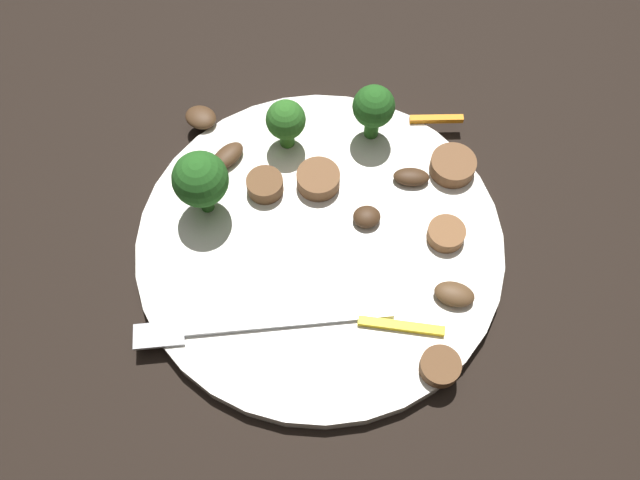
{
  "coord_description": "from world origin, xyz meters",
  "views": [
    {
      "loc": [
        0.01,
        0.24,
        0.47
      ],
      "look_at": [
        0.0,
        0.0,
        0.01
      ],
      "focal_mm": 39.49,
      "sensor_mm": 36.0,
      "label": 1
    }
  ],
  "objects_px": {
    "plate": "(320,244)",
    "sausage_slice_0": "(453,166)",
    "pepper_strip_1": "(436,119)",
    "sausage_slice_3": "(321,179)",
    "mushroom_0": "(411,177)",
    "mushroom_2": "(367,217)",
    "sausage_slice_1": "(447,238)",
    "broccoli_floret_0": "(200,180)",
    "pepper_strip_0": "(401,326)",
    "mushroom_3": "(454,294)",
    "sausage_slice_2": "(440,366)",
    "sausage_slice_4": "(265,185)",
    "fork": "(244,327)",
    "broccoli_floret_2": "(374,108)",
    "mushroom_4": "(227,156)",
    "broccoli_floret_1": "(286,121)",
    "mushroom_1": "(201,117)"
  },
  "relations": [
    {
      "from": "mushroom_4",
      "to": "pepper_strip_1",
      "type": "xyz_separation_m",
      "value": [
        -0.17,
        -0.03,
        -0.0
      ]
    },
    {
      "from": "plate",
      "to": "mushroom_2",
      "type": "xyz_separation_m",
      "value": [
        -0.04,
        -0.02,
        0.01
      ]
    },
    {
      "from": "sausage_slice_0",
      "to": "mushroom_2",
      "type": "xyz_separation_m",
      "value": [
        0.07,
        0.04,
        -0.0
      ]
    },
    {
      "from": "pepper_strip_0",
      "to": "sausage_slice_4",
      "type": "bearing_deg",
      "value": -50.43
    },
    {
      "from": "sausage_slice_1",
      "to": "mushroom_4",
      "type": "bearing_deg",
      "value": -25.25
    },
    {
      "from": "fork",
      "to": "sausage_slice_0",
      "type": "height_order",
      "value": "sausage_slice_0"
    },
    {
      "from": "broccoli_floret_0",
      "to": "pepper_strip_0",
      "type": "xyz_separation_m",
      "value": [
        -0.14,
        0.1,
        -0.04
      ]
    },
    {
      "from": "fork",
      "to": "broccoli_floret_1",
      "type": "xyz_separation_m",
      "value": [
        -0.03,
        -0.16,
        0.03
      ]
    },
    {
      "from": "broccoli_floret_0",
      "to": "mushroom_1",
      "type": "height_order",
      "value": "broccoli_floret_0"
    },
    {
      "from": "fork",
      "to": "pepper_strip_1",
      "type": "relative_size",
      "value": 4.18
    },
    {
      "from": "sausage_slice_3",
      "to": "mushroom_1",
      "type": "xyz_separation_m",
      "value": [
        0.09,
        -0.06,
        -0.0
      ]
    },
    {
      "from": "sausage_slice_2",
      "to": "sausage_slice_4",
      "type": "relative_size",
      "value": 0.99
    },
    {
      "from": "sausage_slice_4",
      "to": "pepper_strip_0",
      "type": "relative_size",
      "value": 0.47
    },
    {
      "from": "sausage_slice_0",
      "to": "sausage_slice_3",
      "type": "relative_size",
      "value": 1.06
    },
    {
      "from": "broccoli_floret_1",
      "to": "mushroom_2",
      "type": "bearing_deg",
      "value": 129.11
    },
    {
      "from": "pepper_strip_1",
      "to": "sausage_slice_1",
      "type": "bearing_deg",
      "value": 87.71
    },
    {
      "from": "broccoli_floret_0",
      "to": "mushroom_3",
      "type": "xyz_separation_m",
      "value": [
        -0.18,
        0.08,
        -0.03
      ]
    },
    {
      "from": "plate",
      "to": "sausage_slice_0",
      "type": "distance_m",
      "value": 0.12
    },
    {
      "from": "sausage_slice_3",
      "to": "sausage_slice_4",
      "type": "xyz_separation_m",
      "value": [
        0.04,
        0.0,
        -0.0
      ]
    },
    {
      "from": "plate",
      "to": "mushroom_3",
      "type": "height_order",
      "value": "mushroom_3"
    },
    {
      "from": "plate",
      "to": "mushroom_4",
      "type": "relative_size",
      "value": 8.96
    },
    {
      "from": "broccoli_floret_0",
      "to": "mushroom_1",
      "type": "xyz_separation_m",
      "value": [
        0.01,
        -0.08,
        -0.03
      ]
    },
    {
      "from": "sausage_slice_3",
      "to": "mushroom_4",
      "type": "relative_size",
      "value": 1.1
    },
    {
      "from": "mushroom_0",
      "to": "pepper_strip_0",
      "type": "relative_size",
      "value": 0.46
    },
    {
      "from": "fork",
      "to": "mushroom_2",
      "type": "height_order",
      "value": "mushroom_2"
    },
    {
      "from": "sausage_slice_0",
      "to": "mushroom_3",
      "type": "xyz_separation_m",
      "value": [
        0.01,
        0.11,
        -0.0
      ]
    },
    {
      "from": "fork",
      "to": "mushroom_2",
      "type": "relative_size",
      "value": 8.74
    },
    {
      "from": "broccoli_floret_1",
      "to": "mushroom_0",
      "type": "distance_m",
      "value": 0.1
    },
    {
      "from": "broccoli_floret_0",
      "to": "sausage_slice_0",
      "type": "relative_size",
      "value": 1.69
    },
    {
      "from": "broccoli_floret_2",
      "to": "mushroom_2",
      "type": "bearing_deg",
      "value": 84.13
    },
    {
      "from": "fork",
      "to": "sausage_slice_2",
      "type": "relative_size",
      "value": 6.55
    },
    {
      "from": "sausage_slice_4",
      "to": "fork",
      "type": "bearing_deg",
      "value": 83.05
    },
    {
      "from": "mushroom_1",
      "to": "mushroom_3",
      "type": "height_order",
      "value": "same"
    },
    {
      "from": "plate",
      "to": "mushroom_4",
      "type": "xyz_separation_m",
      "value": [
        0.07,
        -0.07,
        0.01
      ]
    },
    {
      "from": "sausage_slice_0",
      "to": "mushroom_0",
      "type": "height_order",
      "value": "sausage_slice_0"
    },
    {
      "from": "broccoli_floret_0",
      "to": "pepper_strip_1",
      "type": "relative_size",
      "value": 1.37
    },
    {
      "from": "plate",
      "to": "pepper_strip_1",
      "type": "bearing_deg",
      "value": -132.28
    },
    {
      "from": "mushroom_0",
      "to": "pepper_strip_1",
      "type": "relative_size",
      "value": 0.64
    },
    {
      "from": "sausage_slice_4",
      "to": "pepper_strip_0",
      "type": "bearing_deg",
      "value": 129.57
    },
    {
      "from": "sausage_slice_0",
      "to": "mushroom_2",
      "type": "relative_size",
      "value": 1.7
    },
    {
      "from": "fork",
      "to": "sausage_slice_0",
      "type": "xyz_separation_m",
      "value": [
        -0.16,
        -0.13,
        0.0
      ]
    },
    {
      "from": "broccoli_floret_0",
      "to": "fork",
      "type": "bearing_deg",
      "value": 106.9
    },
    {
      "from": "fork",
      "to": "pepper_strip_1",
      "type": "distance_m",
      "value": 0.23
    },
    {
      "from": "sausage_slice_0",
      "to": "mushroom_2",
      "type": "bearing_deg",
      "value": 31.94
    },
    {
      "from": "sausage_slice_2",
      "to": "mushroom_3",
      "type": "distance_m",
      "value": 0.05
    },
    {
      "from": "broccoli_floret_0",
      "to": "sausage_slice_0",
      "type": "xyz_separation_m",
      "value": [
        -0.19,
        -0.03,
        -0.03
      ]
    },
    {
      "from": "sausage_slice_3",
      "to": "mushroom_0",
      "type": "xyz_separation_m",
      "value": [
        -0.07,
        -0.0,
        -0.0
      ]
    },
    {
      "from": "fork",
      "to": "mushroom_2",
      "type": "xyz_separation_m",
      "value": [
        -0.09,
        -0.08,
        0.0
      ]
    },
    {
      "from": "sausage_slice_4",
      "to": "pepper_strip_1",
      "type": "height_order",
      "value": "sausage_slice_4"
    },
    {
      "from": "sausage_slice_3",
      "to": "mushroom_1",
      "type": "distance_m",
      "value": 0.11
    }
  ]
}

